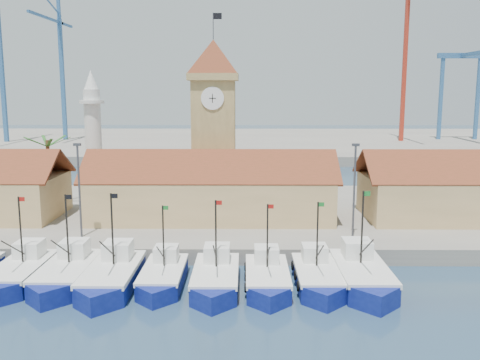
{
  "coord_description": "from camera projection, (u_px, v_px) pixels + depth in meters",
  "views": [
    {
      "loc": [
        3.7,
        -37.56,
        15.44
      ],
      "look_at": [
        3.17,
        18.0,
        6.05
      ],
      "focal_mm": 40.0,
      "sensor_mm": 36.0,
      "label": 1
    }
  ],
  "objects": [
    {
      "name": "ground",
      "position": [
        195.0,
        301.0,
        39.64
      ],
      "size": [
        400.0,
        400.0,
        0.0
      ],
      "primitive_type": "plane",
      "color": "#1B3749",
      "rests_on": "ground"
    },
    {
      "name": "quay",
      "position": [
        214.0,
        216.0,
        63.18
      ],
      "size": [
        140.0,
        32.0,
        1.5
      ],
      "primitive_type": "cube",
      "color": "gray",
      "rests_on": "ground"
    },
    {
      "name": "terminal",
      "position": [
        232.0,
        143.0,
        147.93
      ],
      "size": [
        240.0,
        80.0,
        2.0
      ],
      "primitive_type": "cube",
      "color": "gray",
      "rests_on": "ground"
    },
    {
      "name": "boat_2",
      "position": [
        19.0,
        275.0,
        42.9
      ],
      "size": [
        3.57,
        9.78,
        7.4
      ],
      "color": "navy",
      "rests_on": "ground"
    },
    {
      "name": "boat_3",
      "position": [
        66.0,
        276.0,
        42.63
      ],
      "size": [
        3.69,
        10.1,
        7.64
      ],
      "color": "navy",
      "rests_on": "ground"
    },
    {
      "name": "boat_4",
      "position": [
        111.0,
        279.0,
        41.91
      ],
      "size": [
        3.8,
        10.42,
        7.88
      ],
      "color": "navy",
      "rests_on": "ground"
    },
    {
      "name": "boat_5",
      "position": [
        163.0,
        278.0,
        42.41
      ],
      "size": [
        3.26,
        8.94,
        6.76
      ],
      "color": "navy",
      "rests_on": "ground"
    },
    {
      "name": "boat_6",
      "position": [
        216.0,
        280.0,
        41.8
      ],
      "size": [
        3.54,
        9.7,
        7.34
      ],
      "color": "navy",
      "rests_on": "ground"
    },
    {
      "name": "boat_7",
      "position": [
        267.0,
        280.0,
        41.9
      ],
      "size": [
        3.37,
        9.24,
        6.99
      ],
      "color": "navy",
      "rests_on": "ground"
    },
    {
      "name": "boat_8",
      "position": [
        318.0,
        279.0,
        42.13
      ],
      "size": [
        3.43,
        9.41,
        7.12
      ],
      "color": "navy",
      "rests_on": "ground"
    },
    {
      "name": "boat_9",
      "position": [
        363.0,
        277.0,
        42.12
      ],
      "size": [
        3.88,
        10.62,
        8.03
      ],
      "color": "navy",
      "rests_on": "ground"
    },
    {
      "name": "hall_center",
      "position": [
        211.0,
        195.0,
        58.69
      ],
      "size": [
        27.04,
        10.13,
        7.61
      ],
      "color": "tan",
      "rests_on": "quay"
    },
    {
      "name": "clock_tower",
      "position": [
        214.0,
        120.0,
        63.27
      ],
      "size": [
        5.8,
        5.8,
        22.7
      ],
      "color": "tan",
      "rests_on": "quay"
    },
    {
      "name": "minaret",
      "position": [
        93.0,
        137.0,
        65.77
      ],
      "size": [
        3.0,
        3.0,
        16.3
      ],
      "color": "silver",
      "rests_on": "quay"
    },
    {
      "name": "palm_tree",
      "position": [
        49.0,
        167.0,
        64.42
      ],
      "size": [
        5.6,
        5.03,
        8.39
      ],
      "color": "brown",
      "rests_on": "quay"
    },
    {
      "name": "lamp_posts",
      "position": [
        211.0,
        186.0,
        50.39
      ],
      "size": [
        80.7,
        0.25,
        9.03
      ],
      "color": "#3F3F44",
      "rests_on": "quay"
    },
    {
      "name": "crane_blue_near",
      "position": [
        60.0,
        59.0,
        141.44
      ],
      "size": [
        1.0,
        30.75,
        39.02
      ],
      "color": "#316297",
      "rests_on": "terminal"
    },
    {
      "name": "crane_red_right",
      "position": [
        407.0,
        42.0,
        136.93
      ],
      "size": [
        1.0,
        32.04,
        46.27
      ],
      "color": "#AD2B1A",
      "rests_on": "terminal"
    },
    {
      "name": "gantry",
      "position": [
        466.0,
        72.0,
        140.86
      ],
      "size": [
        13.0,
        22.0,
        23.2
      ],
      "color": "#316297",
      "rests_on": "terminal"
    }
  ]
}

